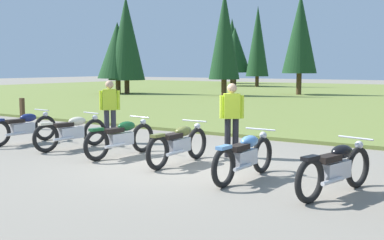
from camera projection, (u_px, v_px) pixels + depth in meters
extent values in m
plane|color=gray|center=(176.00, 166.00, 9.88)|extent=(140.00, 140.00, 0.00)
cylinder|color=#47331E|center=(232.00, 78.00, 56.51)|extent=(0.36, 0.36, 1.38)
cone|color=#193D1E|center=(232.00, 45.00, 56.09)|extent=(2.82, 2.82, 6.33)
cylinder|color=#47331E|center=(118.00, 87.00, 34.98)|extent=(0.36, 0.36, 1.22)
cone|color=#193D1E|center=(118.00, 50.00, 34.69)|extent=(2.96, 2.96, 4.03)
cylinder|color=#47331E|center=(234.00, 80.00, 49.23)|extent=(0.36, 0.36, 1.48)
cone|color=#193D1E|center=(235.00, 50.00, 48.89)|extent=(3.27, 3.27, 4.59)
cylinder|color=#47331E|center=(224.00, 88.00, 32.35)|extent=(0.36, 0.36, 1.21)
cone|color=#193D1E|center=(224.00, 35.00, 31.95)|extent=(2.09, 2.09, 5.92)
cylinder|color=#47331E|center=(299.00, 85.00, 33.68)|extent=(0.36, 0.36, 1.60)
cone|color=#193D1E|center=(300.00, 33.00, 33.29)|extent=(2.41, 2.41, 5.51)
cylinder|color=#47331E|center=(257.00, 82.00, 47.24)|extent=(0.36, 0.36, 1.13)
cone|color=#193D1E|center=(258.00, 41.00, 46.80)|extent=(2.24, 2.24, 6.82)
cylinder|color=#47331E|center=(127.00, 88.00, 34.77)|extent=(0.36, 0.36, 1.10)
cone|color=#193D1E|center=(126.00, 38.00, 34.38)|extent=(2.66, 2.66, 5.99)
torus|color=black|center=(45.00, 128.00, 13.28)|extent=(0.16, 0.71, 0.70)
cube|color=silver|center=(23.00, 129.00, 12.73)|extent=(0.25, 0.65, 0.28)
ellipsoid|color=navy|center=(28.00, 118.00, 12.84)|extent=(0.30, 0.50, 0.22)
cube|color=black|center=(15.00, 121.00, 12.53)|extent=(0.26, 0.50, 0.10)
cylinder|color=silver|center=(41.00, 110.00, 13.15)|extent=(0.62, 0.08, 0.03)
sphere|color=silver|center=(45.00, 114.00, 13.26)|extent=(0.14, 0.14, 0.14)
cylinder|color=silver|center=(15.00, 134.00, 12.42)|extent=(0.12, 0.55, 0.07)
torus|color=black|center=(95.00, 132.00, 12.43)|extent=(0.22, 0.71, 0.70)
torus|color=black|center=(46.00, 138.00, 11.41)|extent=(0.22, 0.71, 0.70)
cube|color=silver|center=(71.00, 133.00, 11.91)|extent=(0.30, 0.66, 0.28)
ellipsoid|color=beige|center=(77.00, 121.00, 12.01)|extent=(0.34, 0.52, 0.22)
cube|color=black|center=(63.00, 125.00, 11.73)|extent=(0.30, 0.51, 0.10)
cube|color=beige|center=(45.00, 124.00, 11.37)|extent=(0.19, 0.34, 0.06)
cylinder|color=silver|center=(91.00, 113.00, 12.30)|extent=(0.62, 0.14, 0.03)
sphere|color=silver|center=(95.00, 118.00, 12.40)|extent=(0.14, 0.14, 0.14)
cylinder|color=silver|center=(64.00, 139.00, 11.61)|extent=(0.16, 0.55, 0.07)
torus|color=black|center=(143.00, 138.00, 11.44)|extent=(0.17, 0.71, 0.70)
torus|color=black|center=(97.00, 145.00, 10.37)|extent=(0.17, 0.71, 0.70)
cube|color=silver|center=(121.00, 139.00, 10.90)|extent=(0.27, 0.66, 0.28)
ellipsoid|color=#144C23|center=(126.00, 126.00, 11.01)|extent=(0.31, 0.50, 0.22)
cube|color=black|center=(113.00, 130.00, 10.71)|extent=(0.27, 0.50, 0.10)
cube|color=#144C23|center=(96.00, 130.00, 10.33)|extent=(0.17, 0.33, 0.06)
cylinder|color=silver|center=(139.00, 117.00, 11.31)|extent=(0.62, 0.10, 0.03)
sphere|color=silver|center=(143.00, 122.00, 11.42)|extent=(0.14, 0.14, 0.14)
cylinder|color=silver|center=(115.00, 146.00, 10.59)|extent=(0.13, 0.55, 0.07)
torus|color=black|center=(197.00, 143.00, 10.61)|extent=(0.11, 0.70, 0.70)
torus|color=black|center=(158.00, 153.00, 9.46)|extent=(0.11, 0.70, 0.70)
cube|color=silver|center=(178.00, 145.00, 10.03)|extent=(0.21, 0.64, 0.28)
ellipsoid|color=brown|center=(183.00, 131.00, 10.15)|extent=(0.27, 0.48, 0.22)
cube|color=black|center=(172.00, 136.00, 9.83)|extent=(0.23, 0.48, 0.10)
cube|color=brown|center=(158.00, 136.00, 9.42)|extent=(0.14, 0.32, 0.06)
cylinder|color=silver|center=(194.00, 121.00, 10.47)|extent=(0.62, 0.04, 0.03)
sphere|color=silver|center=(197.00, 126.00, 10.59)|extent=(0.14, 0.14, 0.14)
cylinder|color=silver|center=(175.00, 153.00, 9.72)|extent=(0.08, 0.55, 0.07)
torus|color=black|center=(262.00, 155.00, 9.21)|extent=(0.13, 0.70, 0.70)
torus|color=black|center=(224.00, 167.00, 8.08)|extent=(0.13, 0.70, 0.70)
cube|color=silver|center=(244.00, 158.00, 8.64)|extent=(0.23, 0.65, 0.28)
ellipsoid|color=#598CC6|center=(249.00, 141.00, 8.75)|extent=(0.28, 0.49, 0.22)
cube|color=black|center=(238.00, 148.00, 8.43)|extent=(0.24, 0.49, 0.10)
cube|color=#598CC6|center=(224.00, 147.00, 8.04)|extent=(0.15, 0.33, 0.06)
cylinder|color=silver|center=(260.00, 129.00, 9.07)|extent=(0.62, 0.06, 0.03)
sphere|color=silver|center=(263.00, 135.00, 9.18)|extent=(0.14, 0.14, 0.14)
cylinder|color=silver|center=(243.00, 167.00, 8.32)|extent=(0.09, 0.55, 0.07)
torus|color=black|center=(358.00, 167.00, 8.07)|extent=(0.27, 0.70, 0.70)
torus|color=black|center=(310.00, 180.00, 7.14)|extent=(0.27, 0.70, 0.70)
cube|color=silver|center=(335.00, 170.00, 7.60)|extent=(0.35, 0.67, 0.28)
ellipsoid|color=black|center=(342.00, 152.00, 7.69)|extent=(0.37, 0.53, 0.22)
cube|color=black|center=(328.00, 159.00, 7.43)|extent=(0.33, 0.52, 0.10)
cube|color=black|center=(310.00, 158.00, 7.10)|extent=(0.21, 0.34, 0.06)
cylinder|color=silver|center=(356.00, 138.00, 7.95)|extent=(0.61, 0.18, 0.03)
sphere|color=silver|center=(359.00, 145.00, 8.04)|extent=(0.14, 0.14, 0.14)
cylinder|color=silver|center=(333.00, 181.00, 7.31)|extent=(0.20, 0.55, 0.07)
cylinder|color=#2D2D38|center=(114.00, 126.00, 13.00)|extent=(0.14, 0.14, 0.88)
cylinder|color=#2D2D38|center=(107.00, 126.00, 12.97)|extent=(0.14, 0.14, 0.88)
cube|color=#C6E52D|center=(110.00, 100.00, 12.90)|extent=(0.41, 0.41, 0.56)
sphere|color=tan|center=(109.00, 85.00, 12.86)|extent=(0.22, 0.22, 0.22)
cylinder|color=#C6E52D|center=(118.00, 100.00, 12.94)|extent=(0.09, 0.09, 0.52)
cylinder|color=#C6E52D|center=(101.00, 100.00, 12.86)|extent=(0.09, 0.09, 0.52)
cylinder|color=black|center=(236.00, 138.00, 10.84)|extent=(0.14, 0.14, 0.88)
cylinder|color=black|center=(228.00, 138.00, 10.83)|extent=(0.14, 0.14, 0.88)
cube|color=#C6E52D|center=(232.00, 106.00, 10.76)|extent=(0.42, 0.39, 0.56)
sphere|color=tan|center=(232.00, 88.00, 10.71)|extent=(0.22, 0.22, 0.22)
cylinder|color=#C6E52D|center=(242.00, 107.00, 10.76)|extent=(0.09, 0.09, 0.52)
cylinder|color=#C6E52D|center=(222.00, 107.00, 10.75)|extent=(0.09, 0.09, 0.52)
cube|color=#47331E|center=(22.00, 113.00, 15.79)|extent=(0.12, 0.12, 1.02)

